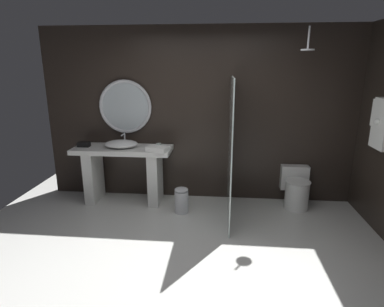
# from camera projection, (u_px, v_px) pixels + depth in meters

# --- Properties ---
(ground_plane) EXTENTS (5.76, 5.76, 0.00)m
(ground_plane) POSITION_uv_depth(u_px,v_px,m) (188.00, 266.00, 3.31)
(ground_plane) COLOR silver
(back_wall_panel) EXTENTS (4.80, 0.10, 2.60)m
(back_wall_panel) POSITION_uv_depth(u_px,v_px,m) (201.00, 116.00, 4.79)
(back_wall_panel) COLOR black
(back_wall_panel) RESTS_ON ground_plane
(vanity_counter) EXTENTS (1.46, 0.53, 0.86)m
(vanity_counter) POSITION_uv_depth(u_px,v_px,m) (124.00, 168.00, 4.77)
(vanity_counter) COLOR silver
(vanity_counter) RESTS_ON ground_plane
(vessel_sink) EXTENTS (0.50, 0.41, 0.18)m
(vessel_sink) POSITION_uv_depth(u_px,v_px,m) (121.00, 144.00, 4.68)
(vessel_sink) COLOR white
(vessel_sink) RESTS_ON vanity_counter
(tumbler_cup) EXTENTS (0.07, 0.07, 0.09)m
(tumbler_cup) POSITION_uv_depth(u_px,v_px,m) (159.00, 146.00, 4.58)
(tumbler_cup) COLOR silver
(tumbler_cup) RESTS_ON vanity_counter
(tissue_box) EXTENTS (0.17, 0.11, 0.07)m
(tissue_box) POSITION_uv_depth(u_px,v_px,m) (84.00, 144.00, 4.72)
(tissue_box) COLOR black
(tissue_box) RESTS_ON vanity_counter
(round_wall_mirror) EXTENTS (0.81, 0.05, 0.81)m
(round_wall_mirror) POSITION_uv_depth(u_px,v_px,m) (125.00, 107.00, 4.77)
(round_wall_mirror) COLOR silver
(shower_glass_panel) EXTENTS (0.02, 1.26, 1.90)m
(shower_glass_panel) POSITION_uv_depth(u_px,v_px,m) (230.00, 150.00, 4.19)
(shower_glass_panel) COLOR silver
(shower_glass_panel) RESTS_ON ground_plane
(rain_shower_head) EXTENTS (0.17, 0.17, 0.29)m
(rain_shower_head) POSITION_uv_depth(u_px,v_px,m) (308.00, 47.00, 3.87)
(rain_shower_head) COLOR silver
(hanging_bathrobe) EXTENTS (0.20, 0.51, 0.66)m
(hanging_bathrobe) POSITION_uv_depth(u_px,v_px,m) (384.00, 121.00, 3.68)
(hanging_bathrobe) COLOR silver
(toilet) EXTENTS (0.41, 0.54, 0.58)m
(toilet) POSITION_uv_depth(u_px,v_px,m) (296.00, 188.00, 4.67)
(toilet) COLOR white
(toilet) RESTS_ON ground_plane
(waste_bin) EXTENTS (0.20, 0.20, 0.38)m
(waste_bin) POSITION_uv_depth(u_px,v_px,m) (181.00, 200.00, 4.48)
(waste_bin) COLOR silver
(waste_bin) RESTS_ON ground_plane
(folded_hand_towel) EXTENTS (0.34, 0.28, 0.07)m
(folded_hand_towel) POSITION_uv_depth(u_px,v_px,m) (158.00, 149.00, 4.47)
(folded_hand_towel) COLOR white
(folded_hand_towel) RESTS_ON vanity_counter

